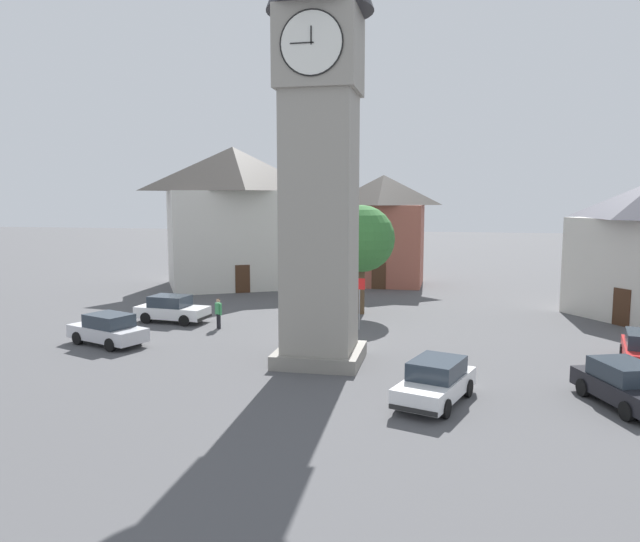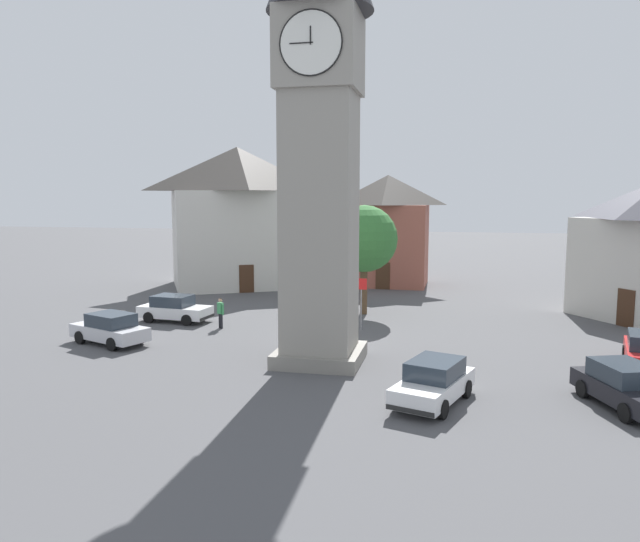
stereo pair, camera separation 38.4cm
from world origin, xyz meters
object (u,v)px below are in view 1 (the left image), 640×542
at_px(clock_tower, 320,74).
at_px(pedestrian, 218,310).
at_px(car_blue_kerb, 172,309).
at_px(road_sign, 359,295).
at_px(tree, 361,239).
at_px(building_corner_back, 234,216).
at_px(car_red_corner, 108,329).
at_px(car_black_far, 436,381).
at_px(car_white_side, 625,385).
at_px(building_terrace_right, 383,229).

height_order(clock_tower, pedestrian, clock_tower).
bearing_deg(car_blue_kerb, pedestrian, 160.98).
distance_m(car_blue_kerb, pedestrian, 3.47).
relative_size(clock_tower, car_blue_kerb, 4.88).
height_order(clock_tower, road_sign, clock_tower).
relative_size(tree, building_corner_back, 0.51).
relative_size(car_red_corner, car_black_far, 1.00).
bearing_deg(car_blue_kerb, car_white_side, 155.11).
relative_size(pedestrian, building_corner_back, 0.13).
distance_m(pedestrian, building_corner_back, 16.73).
xyz_separation_m(car_red_corner, building_terrace_right, (-11.05, -23.02, 3.77)).
bearing_deg(car_white_side, pedestrian, -25.89).
bearing_deg(tree, car_red_corner, 43.02).
bearing_deg(road_sign, car_red_corner, 26.94).
distance_m(car_red_corner, car_white_side, 22.55).
bearing_deg(car_red_corner, road_sign, -153.06).
height_order(car_red_corner, building_corner_back, building_corner_back).
distance_m(car_blue_kerb, building_terrace_right, 20.60).
bearing_deg(car_red_corner, car_white_side, 168.93).
distance_m(car_red_corner, pedestrian, 5.99).
bearing_deg(car_red_corner, clock_tower, 175.06).
bearing_deg(building_corner_back, car_white_side, 133.18).
relative_size(clock_tower, road_sign, 7.45).
bearing_deg(tree, building_corner_back, -39.72).
relative_size(car_red_corner, tree, 0.67).
xyz_separation_m(car_blue_kerb, car_white_side, (-21.45, 9.95, 0.00)).
relative_size(car_black_far, tree, 0.67).
xyz_separation_m(clock_tower, car_red_corner, (10.72, -0.93, -11.42)).
xyz_separation_m(car_red_corner, building_corner_back, (0.61, -19.90, 4.88)).
height_order(car_blue_kerb, car_black_far, same).
bearing_deg(car_white_side, tree, -52.65).
distance_m(car_black_far, pedestrian, 15.29).
height_order(car_blue_kerb, pedestrian, pedestrian).
xyz_separation_m(car_red_corner, road_sign, (-11.51, -5.85, 1.14)).
distance_m(car_white_side, pedestrian, 20.20).
bearing_deg(car_blue_kerb, car_black_far, 144.15).
height_order(car_white_side, building_corner_back, building_corner_back).
bearing_deg(clock_tower, car_blue_kerb, -33.10).
height_order(car_black_far, pedestrian, pedestrian).
height_order(car_blue_kerb, car_red_corner, same).
xyz_separation_m(car_blue_kerb, road_sign, (-10.82, -0.23, 1.14)).
distance_m(clock_tower, car_blue_kerb, 16.55).
distance_m(car_blue_kerb, car_white_side, 23.64).
distance_m(car_blue_kerb, tree, 11.94).
distance_m(clock_tower, car_red_corner, 15.69).
xyz_separation_m(car_white_side, car_black_far, (6.39, 0.93, 0.00)).
distance_m(car_red_corner, building_corner_back, 20.50).
bearing_deg(car_red_corner, building_corner_back, -88.26).
bearing_deg(building_corner_back, pedestrian, 106.50).
bearing_deg(road_sign, car_blue_kerb, 1.22).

